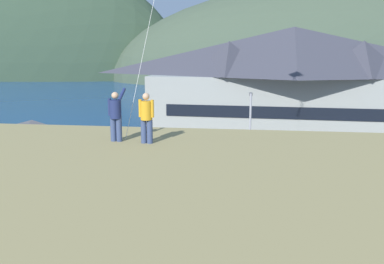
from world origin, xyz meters
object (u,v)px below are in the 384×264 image
at_px(moored_boat_outer_mooring, 226,112).
at_px(person_kite_flyer, 116,115).
at_px(parking_light_pole, 250,126).
at_px(parked_car_front_row_end, 118,209).
at_px(parked_car_back_row_left, 231,199).
at_px(moored_boat_wharfside, 174,113).
at_px(moored_boat_inner_slip, 168,119).
at_px(person_companion, 146,116).
at_px(wharf_dock, 198,118).
at_px(harbor_lodge, 292,82).
at_px(storage_shed_near_lot, 35,157).
at_px(parked_car_front_row_silver, 287,173).

xyz_separation_m(moored_boat_outer_mooring, person_kite_flyer, (-1.66, -44.40, 6.48)).
bearing_deg(parking_light_pole, parked_car_front_row_end, -122.10).
bearing_deg(moored_boat_outer_mooring, parked_car_back_row_left, -86.62).
distance_m(moored_boat_wharfside, parked_car_front_row_end, 36.61).
distance_m(parking_light_pole, person_kite_flyer, 18.59).
xyz_separation_m(moored_boat_inner_slip, person_companion, (6.65, -38.12, 6.46)).
bearing_deg(wharf_dock, harbor_lodge, -47.93).
bearing_deg(harbor_lodge, parked_car_front_row_end, -116.28).
bearing_deg(moored_boat_outer_mooring, storage_shed_near_lot, -107.55).
bearing_deg(wharf_dock, storage_shed_near_lot, -103.00).
relative_size(parked_car_back_row_left, person_kite_flyer, 2.33).
bearing_deg(parked_car_front_row_end, parked_car_back_row_left, 20.44).
xyz_separation_m(wharf_dock, person_companion, (3.07, -41.52, 6.83)).
bearing_deg(moored_boat_outer_mooring, parked_car_front_row_end, -95.73).
bearing_deg(parked_car_front_row_silver, moored_boat_wharfside, 114.52).
bearing_deg(moored_boat_wharfside, moored_boat_outer_mooring, 11.91).
bearing_deg(wharf_dock, person_kite_flyer, -87.32).
bearing_deg(harbor_lodge, parking_light_pole, -110.05).
bearing_deg(parking_light_pole, person_companion, -101.80).
height_order(parked_car_front_row_silver, parking_light_pole, parking_light_pole).
xyz_separation_m(harbor_lodge, person_kite_flyer, (-9.07, -29.15, 0.99)).
bearing_deg(parked_car_front_row_silver, parking_light_pole, 128.43).
relative_size(harbor_lodge, wharf_dock, 2.59).
bearing_deg(moored_boat_wharfside, person_kite_flyer, -82.57).
bearing_deg(person_companion, moored_boat_outer_mooring, 89.34).
bearing_deg(moored_boat_inner_slip, storage_shed_near_lot, -97.33).
distance_m(moored_boat_inner_slip, person_companion, 39.23).
relative_size(harbor_lodge, person_companion, 17.29).
bearing_deg(parked_car_back_row_left, moored_boat_inner_slip, 107.57).
distance_m(storage_shed_near_lot, person_companion, 15.52).
distance_m(moored_boat_outer_mooring, parked_car_back_row_left, 35.83).
bearing_deg(parked_car_back_row_left, storage_shed_near_lot, 171.15).
distance_m(storage_shed_near_lot, parking_light_pole, 15.56).
relative_size(moored_boat_wharfside, moored_boat_outer_mooring, 1.04).
relative_size(parked_car_back_row_left, parked_car_front_row_silver, 1.03).
relative_size(storage_shed_near_lot, parked_car_back_row_left, 1.83).
xyz_separation_m(person_kite_flyer, person_companion, (1.14, -0.17, -0.02)).
bearing_deg(moored_boat_wharfside, parked_car_front_row_end, -84.61).
distance_m(moored_boat_wharfside, person_companion, 44.04).
bearing_deg(person_companion, moored_boat_inner_slip, 99.89).
bearing_deg(moored_boat_outer_mooring, parked_car_front_row_silver, -79.16).
height_order(moored_boat_outer_mooring, person_kite_flyer, person_kite_flyer).
bearing_deg(person_kite_flyer, parking_light_pole, 74.58).
xyz_separation_m(wharf_dock, parked_car_front_row_silver, (9.34, -26.97, 0.71)).
relative_size(storage_shed_near_lot, parking_light_pole, 1.30).
relative_size(parking_light_pole, person_kite_flyer, 3.29).
height_order(harbor_lodge, storage_shed_near_lot, harbor_lodge).
height_order(person_kite_flyer, person_companion, person_kite_flyer).
relative_size(parked_car_front_row_silver, parked_car_front_row_end, 0.97).
height_order(harbor_lodge, moored_boat_wharfside, harbor_lodge).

